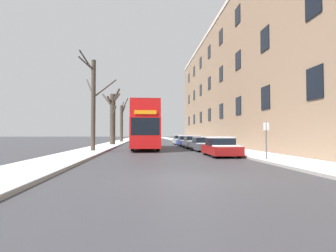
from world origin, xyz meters
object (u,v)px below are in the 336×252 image
(parked_car_3, at_px, (185,141))
(parked_car_0, at_px, (221,147))
(bare_tree_left_0, at_px, (93,102))
(bare_tree_left_2, at_px, (122,122))
(pedestrian_left_sidewalk, at_px, (93,141))
(parked_car_1, at_px, (202,144))
(parked_car_4, at_px, (180,140))
(oncoming_van, at_px, (143,136))
(bare_tree_left_1, at_px, (113,117))
(street_sign_post, at_px, (266,139))
(parked_car_2, at_px, (192,142))
(double_decker_bus, at_px, (145,124))

(parked_car_3, bearing_deg, parked_car_0, -90.00)
(bare_tree_left_0, height_order, bare_tree_left_2, bare_tree_left_0)
(pedestrian_left_sidewalk, bearing_deg, parked_car_1, 89.67)
(parked_car_4, bearing_deg, parked_car_0, -90.00)
(parked_car_3, bearing_deg, pedestrian_left_sidewalk, -137.45)
(parked_car_0, xyz_separation_m, oncoming_van, (-5.58, 25.57, 0.57))
(bare_tree_left_1, height_order, oncoming_van, bare_tree_left_1)
(bare_tree_left_2, bearing_deg, parked_car_1, -69.74)
(street_sign_post, bearing_deg, oncoming_van, 103.27)
(parked_car_1, bearing_deg, bare_tree_left_0, -175.30)
(parked_car_1, height_order, parked_car_2, parked_car_2)
(bare_tree_left_2, xyz_separation_m, parked_car_2, (9.55, -20.82, -3.20))
(parked_car_4, bearing_deg, parked_car_3, -90.00)
(bare_tree_left_0, xyz_separation_m, oncoming_van, (4.04, 20.64, -3.07))
(bare_tree_left_2, height_order, parked_car_0, bare_tree_left_2)
(bare_tree_left_0, distance_m, bare_tree_left_2, 26.67)
(street_sign_post, bearing_deg, parked_car_1, 98.16)
(parked_car_0, height_order, street_sign_post, street_sign_post)
(bare_tree_left_1, bearing_deg, street_sign_post, -63.46)
(pedestrian_left_sidewalk, distance_m, street_sign_post, 15.78)
(bare_tree_left_1, relative_size, double_decker_bus, 0.69)
(pedestrian_left_sidewalk, bearing_deg, bare_tree_left_0, 17.41)
(double_decker_bus, relative_size, parked_car_2, 2.71)
(bare_tree_left_1, height_order, bare_tree_left_2, bare_tree_left_2)
(street_sign_post, bearing_deg, pedestrian_left_sidewalk, 136.21)
(pedestrian_left_sidewalk, bearing_deg, bare_tree_left_2, -174.38)
(bare_tree_left_0, relative_size, pedestrian_left_sidewalk, 5.42)
(parked_car_3, distance_m, pedestrian_left_sidewalk, 13.58)
(bare_tree_left_2, bearing_deg, parked_car_0, -73.18)
(double_decker_bus, relative_size, street_sign_post, 5.02)
(parked_car_1, bearing_deg, double_decker_bus, 146.84)
(parked_car_1, bearing_deg, parked_car_4, 90.00)
(bare_tree_left_2, height_order, pedestrian_left_sidewalk, bare_tree_left_2)
(pedestrian_left_sidewalk, xyz_separation_m, street_sign_post, (11.39, -10.92, 0.42))
(bare_tree_left_2, bearing_deg, bare_tree_left_1, -90.16)
(bare_tree_left_1, distance_m, parked_car_1, 15.93)
(double_decker_bus, bearing_deg, parked_car_0, -60.30)
(pedestrian_left_sidewalk, bearing_deg, double_decker_bus, 120.96)
(parked_car_0, height_order, parked_car_4, parked_car_4)
(parked_car_0, height_order, parked_car_1, parked_car_0)
(parked_car_2, xyz_separation_m, street_sign_post, (1.39, -14.75, 0.64))
(double_decker_bus, relative_size, parked_car_4, 2.74)
(bare_tree_left_1, distance_m, parked_car_4, 10.67)
(parked_car_0, height_order, oncoming_van, oncoming_van)
(bare_tree_left_1, bearing_deg, pedestrian_left_sidewalk, -92.12)
(bare_tree_left_1, relative_size, bare_tree_left_2, 0.95)
(parked_car_0, xyz_separation_m, parked_car_4, (0.00, 21.41, 0.03))
(bare_tree_left_2, height_order, oncoming_van, bare_tree_left_2)
(oncoming_van, bearing_deg, parked_car_4, -36.67)
(parked_car_1, xyz_separation_m, parked_car_3, (-0.00, 10.41, 0.02))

